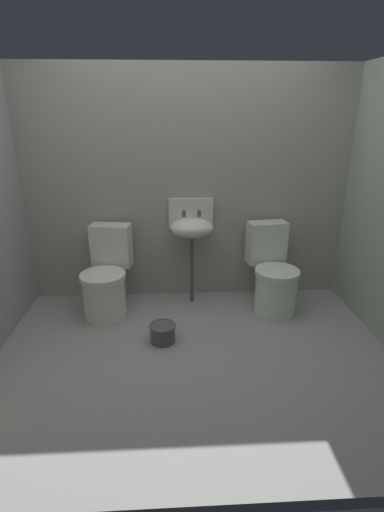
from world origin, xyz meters
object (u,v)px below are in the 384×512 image
at_px(toilet_right, 273,276).
at_px(sink, 192,227).
at_px(toilet_left, 107,280).
at_px(bucket, 163,332).

height_order(toilet_right, sink, sink).
height_order(toilet_left, toilet_right, same).
bearing_deg(sink, bucket, -111.01).
bearing_deg(bucket, toilet_right, 27.22).
bearing_deg(sink, toilet_right, -14.17).
bearing_deg(sink, toilet_left, -166.51).
distance_m(toilet_left, sink, 0.91).
distance_m(toilet_right, sink, 0.88).
bearing_deg(bucket, toilet_left, 134.26).
bearing_deg(toilet_left, toilet_right, -170.73).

